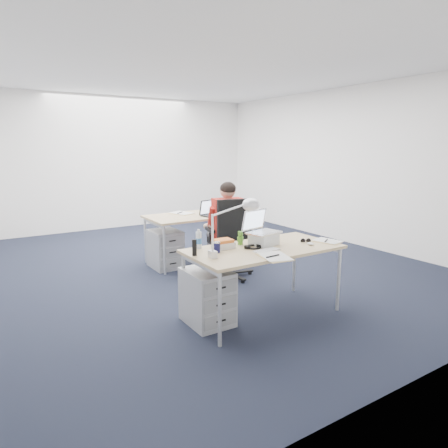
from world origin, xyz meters
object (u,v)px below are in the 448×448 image
object	(u,v)px
drawer_pedestal_near	(207,297)
sunglasses	(306,241)
dark_laptop	(214,208)
book_stack	(223,244)
desk_lamp	(228,227)
headphones	(253,246)
desk_far	(200,217)
wireless_keyboard	(267,250)
computer_mouse	(310,244)
desk_near	(264,252)
cordless_phone	(194,248)
seated_person	(224,228)
bear_figurine	(240,238)
water_bottle	(199,239)
far_cup	(231,208)
silver_laptop	(264,228)
drawer_pedestal_far	(165,249)
can_koozie	(217,247)
office_chair	(229,255)

from	to	relation	value
drawer_pedestal_near	sunglasses	bearing A→B (deg)	-9.16
sunglasses	dark_laptop	distance (m)	1.96
book_stack	desk_lamp	size ratio (longest dim) A/B	0.37
headphones	sunglasses	distance (m)	0.64
desk_far	headphones	xyz separation A→B (m)	(-0.52, -2.10, 0.06)
drawer_pedestal_near	wireless_keyboard	xyz separation A→B (m)	(0.54, -0.26, 0.46)
desk_far	computer_mouse	xyz separation A→B (m)	(0.06, -2.32, 0.06)
desk_near	cordless_phone	bearing A→B (deg)	171.74
seated_person	bear_figurine	xyz separation A→B (m)	(-0.52, -1.15, 0.16)
desk_near	bear_figurine	distance (m)	0.30
computer_mouse	headphones	bearing A→B (deg)	150.62
desk_far	book_stack	xyz separation A→B (m)	(-0.79, -1.94, 0.09)
water_bottle	far_cup	bearing A→B (deg)	49.30
bear_figurine	cordless_phone	xyz separation A→B (m)	(-0.62, -0.12, 0.00)
far_cup	silver_laptop	bearing A→B (deg)	-114.49
headphones	drawer_pedestal_far	bearing A→B (deg)	98.49
desk_far	bear_figurine	size ratio (longest dim) A/B	10.58
bear_figurine	dark_laptop	size ratio (longest dim) A/B	0.44
silver_laptop	water_bottle	world-z (taller)	silver_laptop
seated_person	can_koozie	world-z (taller)	seated_person
drawer_pedestal_far	book_stack	distance (m)	1.98
cordless_phone	bear_figurine	bearing A→B (deg)	30.95
water_bottle	can_koozie	bearing A→B (deg)	-74.80
seated_person	bear_figurine	distance (m)	1.27
cordless_phone	silver_laptop	bearing A→B (deg)	18.74
headphones	desk_far	bearing A→B (deg)	82.35
office_chair	far_cup	world-z (taller)	office_chair
seated_person	sunglasses	size ratio (longest dim) A/B	10.86
office_chair	sunglasses	bearing A→B (deg)	-67.95
desk_near	silver_laptop	world-z (taller)	silver_laptop
drawer_pedestal_far	sunglasses	distance (m)	2.32
headphones	bear_figurine	xyz separation A→B (m)	(-0.03, 0.19, 0.06)
dark_laptop	computer_mouse	bearing A→B (deg)	-105.54
computer_mouse	dark_laptop	world-z (taller)	dark_laptop
silver_laptop	book_stack	size ratio (longest dim) A/B	1.74
can_koozie	dark_laptop	world-z (taller)	dark_laptop
water_bottle	computer_mouse	bearing A→B (deg)	-26.10
drawer_pedestal_far	desk_lamp	bearing A→B (deg)	-97.75
computer_mouse	water_bottle	distance (m)	1.18
desk_far	desk_lamp	xyz separation A→B (m)	(-0.89, -2.18, 0.32)
cordless_phone	far_cup	xyz separation A→B (m)	(1.79, 2.11, -0.04)
office_chair	dark_laptop	bearing A→B (deg)	89.23
headphones	bear_figurine	size ratio (longest dim) A/B	1.40
desk_far	drawer_pedestal_near	size ratio (longest dim) A/B	2.91
office_chair	drawer_pedestal_near	bearing A→B (deg)	-117.68
can_koozie	water_bottle	xyz separation A→B (m)	(-0.07, 0.25, 0.04)
water_bottle	sunglasses	distance (m)	1.18
cordless_phone	sunglasses	bearing A→B (deg)	12.47
book_stack	sunglasses	bearing A→B (deg)	-15.48
seated_person	drawer_pedestal_near	size ratio (longest dim) A/B	2.34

